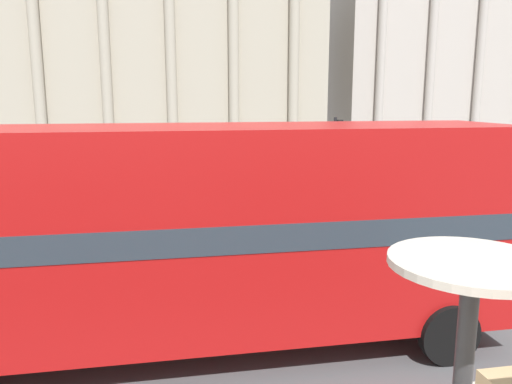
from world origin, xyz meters
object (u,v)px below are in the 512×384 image
double_decker_bus (191,230)px  pedestrian_white (189,164)px  traffic_light_mid (336,152)px  plaza_building_right (445,33)px  pedestrian_olive (40,158)px  cafe_dining_table (469,310)px  pedestrian_yellow (424,204)px  pedestrian_red (318,170)px  plaza_building_left (142,58)px  traffic_light_near (45,207)px

double_decker_bus → pedestrian_white: (0.81, 18.37, -1.24)m
traffic_light_mid → plaza_building_right: bearing=55.6°
plaza_building_right → pedestrian_olive: (-42.44, -27.94, -11.54)m
double_decker_bus → cafe_dining_table: size_ratio=15.69×
pedestrian_olive → pedestrian_yellow: bearing=28.2°
cafe_dining_table → pedestrian_red: cafe_dining_table is taller
traffic_light_mid → pedestrian_olive: 19.55m
plaza_building_left → traffic_light_near: bearing=-90.8°
cafe_dining_table → pedestrian_white: (0.13, 25.32, -2.74)m
plaza_building_left → traffic_light_mid: (8.40, -33.73, -5.92)m
double_decker_bus → cafe_dining_table: (0.68, -6.94, 1.50)m
plaza_building_right → pedestrian_red: bearing=-127.6°
traffic_light_mid → pedestrian_olive: traffic_light_mid is taller
pedestrian_olive → traffic_light_mid: bearing=29.5°
traffic_light_near → traffic_light_mid: size_ratio=0.91×
cafe_dining_table → traffic_light_near: (-3.62, 9.36, -1.49)m
double_decker_bus → plaza_building_left: plaza_building_left is taller
cafe_dining_table → pedestrian_white: 25.46m
double_decker_bus → traffic_light_mid: (6.05, 9.69, 0.21)m
double_decker_bus → plaza_building_left: (-2.35, 43.42, 6.13)m
cafe_dining_table → pedestrian_yellow: (7.55, 13.81, -2.80)m
cafe_dining_table → pedestrian_red: (6.59, 22.74, -2.88)m
pedestrian_white → traffic_light_near: bearing=119.2°
traffic_light_near → pedestrian_red: 16.89m
pedestrian_white → traffic_light_mid: bearing=163.6°
plaza_building_left → pedestrian_yellow: (10.58, -36.56, -7.42)m
traffic_light_near → traffic_light_mid: bearing=39.0°
plaza_building_right → pedestrian_red: size_ratio=18.70×
plaza_building_right → pedestrian_red: 46.22m
traffic_light_mid → pedestrian_white: traffic_light_mid is taller
double_decker_bus → pedestrian_yellow: (8.23, 6.87, -1.30)m
plaza_building_left → traffic_light_near: (-0.59, -41.00, -6.12)m
pedestrian_white → double_decker_bus: bearing=130.0°
cafe_dining_table → pedestrian_red: size_ratio=0.45×
pedestrian_olive → pedestrian_yellow: (16.12, -16.45, 0.03)m
plaza_building_left → pedestrian_red: (9.62, -27.62, -7.51)m
traffic_light_near → pedestrian_white: (3.75, 15.95, -1.25)m
double_decker_bus → plaza_building_right: plaza_building_right is taller
pedestrian_yellow → double_decker_bus: bearing=129.3°
plaza_building_left → pedestrian_white: plaza_building_left is taller
pedestrian_red → pedestrian_yellow: bearing=159.2°
traffic_light_mid → pedestrian_olive: (-13.94, 13.63, -1.53)m
double_decker_bus → plaza_building_left: size_ratio=0.34×
traffic_light_near → cafe_dining_table: bearing=-68.9°
pedestrian_red → pedestrian_white: bearing=41.3°
plaza_building_left → pedestrian_olive: (-5.53, -20.10, -7.45)m
double_decker_bus → traffic_light_near: (-2.94, 2.42, 0.01)m
double_decker_bus → traffic_light_near: 3.81m
pedestrian_olive → pedestrian_white: size_ratio=0.93×
cafe_dining_table → traffic_light_mid: (5.37, 16.64, -1.29)m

